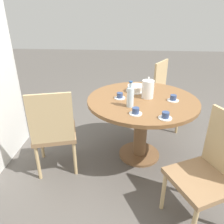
{
  "coord_description": "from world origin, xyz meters",
  "views": [
    {
      "loc": [
        -2.13,
        0.15,
        1.58
      ],
      "look_at": [
        0.0,
        0.32,
        0.55
      ],
      "focal_mm": 35.0,
      "sensor_mm": 36.0,
      "label": 1
    }
  ],
  "objects_px": {
    "cup_a": "(173,98)",
    "chair_a": "(209,171)",
    "cup_b": "(120,96)",
    "chair_b": "(168,93)",
    "chair_c": "(54,131)",
    "water_bottle": "(130,96)",
    "cup_c": "(165,116)",
    "cake_main": "(136,89)",
    "cup_d": "(136,112)",
    "coffee_pot": "(148,88)"
  },
  "relations": [
    {
      "from": "cup_a",
      "to": "chair_a",
      "type": "bearing_deg",
      "value": -167.79
    },
    {
      "from": "cup_b",
      "to": "chair_b",
      "type": "bearing_deg",
      "value": -37.46
    },
    {
      "from": "chair_a",
      "to": "chair_c",
      "type": "distance_m",
      "value": 1.43
    },
    {
      "from": "chair_b",
      "to": "water_bottle",
      "type": "relative_size",
      "value": 3.63
    },
    {
      "from": "cup_b",
      "to": "cup_c",
      "type": "bearing_deg",
      "value": -136.33
    },
    {
      "from": "chair_a",
      "to": "cake_main",
      "type": "xyz_separation_m",
      "value": [
        1.02,
        0.54,
        0.28
      ]
    },
    {
      "from": "chair_a",
      "to": "cup_d",
      "type": "relative_size",
      "value": 7.87
    },
    {
      "from": "chair_b",
      "to": "cup_a",
      "type": "xyz_separation_m",
      "value": [
        -0.86,
        0.1,
        0.27
      ]
    },
    {
      "from": "coffee_pot",
      "to": "cup_b",
      "type": "relative_size",
      "value": 1.94
    },
    {
      "from": "chair_b",
      "to": "cup_a",
      "type": "relative_size",
      "value": 7.87
    },
    {
      "from": "cup_c",
      "to": "chair_a",
      "type": "bearing_deg",
      "value": -140.22
    },
    {
      "from": "cup_b",
      "to": "cup_a",
      "type": "bearing_deg",
      "value": -92.3
    },
    {
      "from": "coffee_pot",
      "to": "water_bottle",
      "type": "height_order",
      "value": "water_bottle"
    },
    {
      "from": "cup_d",
      "to": "chair_c",
      "type": "bearing_deg",
      "value": 86.12
    },
    {
      "from": "chair_b",
      "to": "chair_c",
      "type": "bearing_deg",
      "value": 162.15
    },
    {
      "from": "cup_b",
      "to": "cup_c",
      "type": "distance_m",
      "value": 0.59
    },
    {
      "from": "cup_d",
      "to": "coffee_pot",
      "type": "bearing_deg",
      "value": -17.64
    },
    {
      "from": "chair_c",
      "to": "cup_a",
      "type": "relative_size",
      "value": 7.87
    },
    {
      "from": "cup_a",
      "to": "cup_d",
      "type": "relative_size",
      "value": 1.0
    },
    {
      "from": "chair_b",
      "to": "cup_b",
      "type": "xyz_separation_m",
      "value": [
        -0.84,
        0.64,
        0.27
      ]
    },
    {
      "from": "chair_a",
      "to": "water_bottle",
      "type": "bearing_deg",
      "value": -160.84
    },
    {
      "from": "coffee_pot",
      "to": "cake_main",
      "type": "bearing_deg",
      "value": 32.51
    },
    {
      "from": "water_bottle",
      "to": "cake_main",
      "type": "distance_m",
      "value": 0.44
    },
    {
      "from": "coffee_pot",
      "to": "cup_c",
      "type": "distance_m",
      "value": 0.5
    },
    {
      "from": "cake_main",
      "to": "water_bottle",
      "type": "bearing_deg",
      "value": 171.21
    },
    {
      "from": "chair_c",
      "to": "cake_main",
      "type": "height_order",
      "value": "chair_c"
    },
    {
      "from": "coffee_pot",
      "to": "cake_main",
      "type": "height_order",
      "value": "coffee_pot"
    },
    {
      "from": "coffee_pot",
      "to": "cake_main",
      "type": "xyz_separation_m",
      "value": [
        0.18,
        0.12,
        -0.07
      ]
    },
    {
      "from": "chair_c",
      "to": "cup_a",
      "type": "height_order",
      "value": "chair_c"
    },
    {
      "from": "chair_a",
      "to": "chair_c",
      "type": "relative_size",
      "value": 1.0
    },
    {
      "from": "cup_a",
      "to": "chair_b",
      "type": "bearing_deg",
      "value": -6.61
    },
    {
      "from": "cup_b",
      "to": "cup_d",
      "type": "bearing_deg",
      "value": -156.39
    },
    {
      "from": "coffee_pot",
      "to": "cake_main",
      "type": "distance_m",
      "value": 0.23
    },
    {
      "from": "water_bottle",
      "to": "cake_main",
      "type": "relative_size",
      "value": 1.12
    },
    {
      "from": "chair_a",
      "to": "cup_c",
      "type": "bearing_deg",
      "value": -166.63
    },
    {
      "from": "cup_a",
      "to": "cup_b",
      "type": "height_order",
      "value": "same"
    },
    {
      "from": "chair_a",
      "to": "chair_b",
      "type": "relative_size",
      "value": 1.0
    },
    {
      "from": "water_bottle",
      "to": "cup_b",
      "type": "xyz_separation_m",
      "value": [
        0.2,
        0.11,
        -0.08
      ]
    },
    {
      "from": "cup_b",
      "to": "cup_d",
      "type": "relative_size",
      "value": 1.0
    },
    {
      "from": "water_bottle",
      "to": "cup_c",
      "type": "distance_m",
      "value": 0.39
    },
    {
      "from": "cup_c",
      "to": "cup_d",
      "type": "relative_size",
      "value": 1.0
    },
    {
      "from": "cake_main",
      "to": "cup_b",
      "type": "xyz_separation_m",
      "value": [
        -0.23,
        0.17,
        -0.01
      ]
    },
    {
      "from": "chair_a",
      "to": "water_bottle",
      "type": "distance_m",
      "value": 0.91
    },
    {
      "from": "chair_b",
      "to": "cup_b",
      "type": "relative_size",
      "value": 7.87
    },
    {
      "from": "water_bottle",
      "to": "cup_c",
      "type": "bearing_deg",
      "value": -127.27
    },
    {
      "from": "chair_c",
      "to": "cup_c",
      "type": "bearing_deg",
      "value": 157.65
    },
    {
      "from": "water_bottle",
      "to": "cup_b",
      "type": "distance_m",
      "value": 0.24
    },
    {
      "from": "cup_a",
      "to": "cup_b",
      "type": "bearing_deg",
      "value": 87.7
    },
    {
      "from": "cup_b",
      "to": "coffee_pot",
      "type": "bearing_deg",
      "value": -80.91
    },
    {
      "from": "coffee_pot",
      "to": "water_bottle",
      "type": "relative_size",
      "value": 0.89
    }
  ]
}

